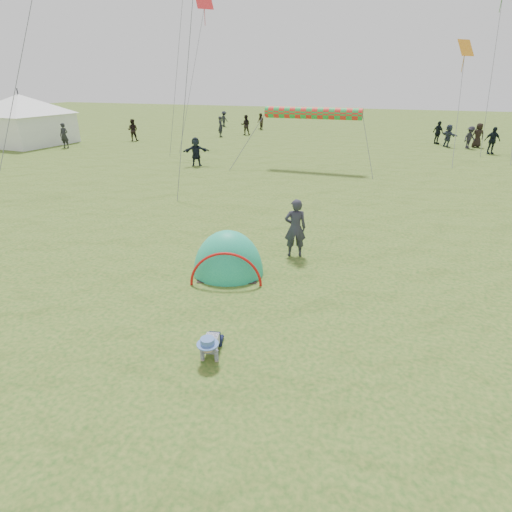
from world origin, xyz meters
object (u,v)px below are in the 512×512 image
(popup_tent, at_px, (229,273))
(event_marquee, at_px, (23,118))
(standing_adult, at_px, (295,228))
(crawling_toddler, at_px, (211,344))

(popup_tent, relative_size, event_marquee, 0.42)
(popup_tent, distance_m, standing_adult, 2.35)
(crawling_toddler, distance_m, event_marquee, 31.52)
(standing_adult, xyz_separation_m, event_marquee, (-25.29, 14.09, 1.13))
(crawling_toddler, height_order, popup_tent, popup_tent)
(standing_adult, relative_size, event_marquee, 0.30)
(popup_tent, xyz_separation_m, event_marquee, (-23.94, 15.81, 1.98))
(popup_tent, xyz_separation_m, standing_adult, (1.35, 1.72, 0.85))
(crawling_toddler, bearing_deg, popup_tent, 94.74)
(crawling_toddler, relative_size, standing_adult, 0.42)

